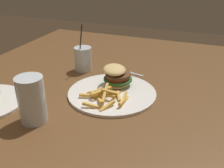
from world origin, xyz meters
TOP-DOWN VIEW (x-y plane):
  - dining_table at (0.00, 0.00)m, footprint 1.60×1.09m
  - meal_plate_near at (0.08, -0.13)m, footprint 0.32×0.32m
  - beer_glass at (-0.18, 0.03)m, footprint 0.08×0.08m
  - juice_glass at (0.22, 0.06)m, footprint 0.07×0.07m
  - spoon at (0.28, -0.08)m, footprint 0.06×0.16m

SIDE VIEW (x-z plane):
  - dining_table at x=0.00m, z-range 0.25..1.01m
  - spoon at x=0.28m, z-range 0.76..0.77m
  - meal_plate_near at x=0.08m, z-range 0.73..0.82m
  - juice_glass at x=0.22m, z-range 0.70..0.91m
  - beer_glass at x=-0.18m, z-range 0.75..0.90m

